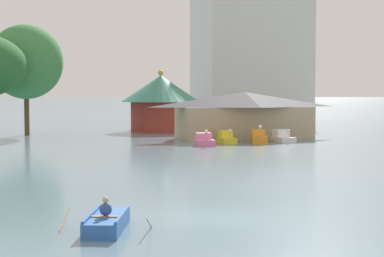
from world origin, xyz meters
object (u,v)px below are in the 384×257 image
Objects in this scene: pedal_boat_white at (282,137)px; rowboat_with_rower at (107,222)px; pedal_boat_yellow at (226,138)px; green_roof_pavilion at (161,100)px; pedal_boat_pink at (204,141)px; boathouse at (244,114)px; background_building_block at (251,50)px; shoreline_tree_mid at (26,62)px; pedal_boat_orange at (259,138)px.

rowboat_with_rower is at bearing -39.83° from pedal_boat_white.
green_roof_pavilion reaches higher than pedal_boat_yellow.
boathouse reaches higher than pedal_boat_pink.
boathouse is at bearing 143.84° from pedal_boat_yellow.
pedal_boat_white is 22.07m from green_roof_pavilion.
pedal_boat_pink is 0.16× the size of boathouse.
pedal_boat_white is 0.26× the size of green_roof_pavilion.
boathouse is at bearing -9.47° from rowboat_with_rower.
shoreline_tree_mid is at bearing -141.21° from background_building_block.
pedal_boat_yellow is at bearing -129.69° from boathouse.
pedal_boat_orange is at bearing -77.02° from green_roof_pavilion.
pedal_boat_orange is 58.40m from background_building_block.
green_roof_pavilion is at bearing -165.29° from pedal_boat_white.
shoreline_tree_mid reaches higher than boathouse.
rowboat_with_rower is 1.45× the size of pedal_boat_pink.
pedal_boat_pink reaches higher than pedal_boat_yellow.
boathouse is at bearing -70.06° from green_roof_pavilion.
green_roof_pavilion is 17.57m from shoreline_tree_mid.
shoreline_tree_mid is at bearing 150.50° from boathouse.
pedal_boat_orange is at bearing -12.38° from rowboat_with_rower.
pedal_boat_yellow is 0.23× the size of shoreline_tree_mid.
pedal_boat_pink is 0.81× the size of pedal_boat_yellow.
background_building_block is (43.13, 34.66, 4.83)m from shoreline_tree_mid.
pedal_boat_pink is at bearing -135.32° from boathouse.
pedal_boat_pink is 62.16m from background_building_block.
pedal_boat_pink reaches higher than pedal_boat_white.
pedal_boat_white is (2.61, 0.04, -0.03)m from pedal_boat_orange.
green_roof_pavilion reaches higher than pedal_boat_orange.
pedal_boat_orange is 0.25× the size of shoreline_tree_mid.
shoreline_tree_mid reaches higher than rowboat_with_rower.
green_roof_pavilion is 0.80× the size of shoreline_tree_mid.
green_roof_pavilion is at bearing -177.86° from pedal_boat_pink.
pedal_boat_orange is 0.21× the size of boathouse.
green_roof_pavilion is 42.59m from background_building_block.
boathouse reaches higher than pedal_boat_white.
pedal_boat_white is at bearing -109.80° from background_building_block.
rowboat_with_rower is 0.23× the size of boathouse.
pedal_boat_white is (23.03, 33.09, 0.21)m from rowboat_with_rower.
pedal_boat_yellow reaches higher than pedal_boat_white.
pedal_boat_orange reaches higher than pedal_boat_yellow.
rowboat_with_rower is 37.98m from pedal_boat_yellow.
boathouse reaches higher than rowboat_with_rower.
pedal_boat_pink is 22.27m from green_roof_pavilion.
rowboat_with_rower is 0.13× the size of background_building_block.
pedal_boat_white reaches higher than rowboat_with_rower.
pedal_boat_white is at bearing 105.07° from pedal_boat_pink.
rowboat_with_rower is 1.18× the size of pedal_boat_yellow.
pedal_boat_white is 31.20m from shoreline_tree_mid.
pedal_boat_orange is (3.14, -0.77, 0.05)m from pedal_boat_yellow.
pedal_boat_white is 57.46m from background_building_block.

